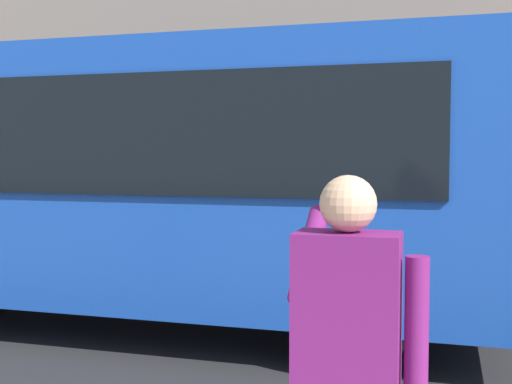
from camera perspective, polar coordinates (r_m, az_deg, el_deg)
ground_plane at (r=7.11m, az=9.37°, el=-12.37°), size 60.00×60.00×0.00m
red_bus at (r=7.62m, az=-13.60°, el=1.47°), size 9.05×2.54×3.08m
pedestrian_photographer at (r=2.62m, az=8.05°, el=-14.17°), size 0.53×0.52×1.70m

